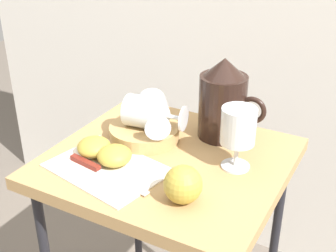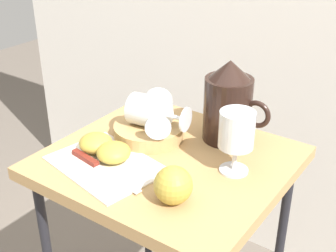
{
  "view_description": "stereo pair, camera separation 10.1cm",
  "coord_description": "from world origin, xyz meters",
  "px_view_note": "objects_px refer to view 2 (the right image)",
  "views": [
    {
      "loc": [
        0.43,
        -0.79,
        1.27
      ],
      "look_at": [
        0.0,
        0.0,
        0.81
      ],
      "focal_mm": 48.72,
      "sensor_mm": 36.0,
      "label": 1
    },
    {
      "loc": [
        0.52,
        -0.74,
        1.27
      ],
      "look_at": [
        0.0,
        0.0,
        0.81
      ],
      "focal_mm": 48.72,
      "sensor_mm": 36.0,
      "label": 2
    }
  ],
  "objects_px": {
    "wine_glass_tipped_far": "(158,109)",
    "apple_half_right": "(114,152)",
    "wine_glass_upright": "(236,133)",
    "wine_glass_tipped_near": "(149,111)",
    "pitcher": "(228,108)",
    "basket_tray": "(149,131)",
    "apple_half_left": "(96,143)",
    "apple_whole": "(173,185)",
    "knife": "(95,164)",
    "table": "(168,185)"
  },
  "relations": [
    {
      "from": "wine_glass_tipped_near",
      "to": "apple_half_right",
      "type": "height_order",
      "value": "wine_glass_tipped_near"
    },
    {
      "from": "table",
      "to": "apple_half_right",
      "type": "xyz_separation_m",
      "value": [
        -0.09,
        -0.09,
        0.1
      ]
    },
    {
      "from": "wine_glass_tipped_far",
      "to": "apple_half_right",
      "type": "height_order",
      "value": "wine_glass_tipped_far"
    },
    {
      "from": "pitcher",
      "to": "apple_whole",
      "type": "height_order",
      "value": "pitcher"
    },
    {
      "from": "pitcher",
      "to": "apple_half_left",
      "type": "height_order",
      "value": "pitcher"
    },
    {
      "from": "wine_glass_upright",
      "to": "knife",
      "type": "xyz_separation_m",
      "value": [
        -0.26,
        -0.16,
        -0.09
      ]
    },
    {
      "from": "apple_half_right",
      "to": "apple_whole",
      "type": "distance_m",
      "value": 0.2
    },
    {
      "from": "apple_half_left",
      "to": "knife",
      "type": "bearing_deg",
      "value": -49.63
    },
    {
      "from": "wine_glass_tipped_far",
      "to": "knife",
      "type": "distance_m",
      "value": 0.21
    },
    {
      "from": "wine_glass_tipped_far",
      "to": "pitcher",
      "type": "bearing_deg",
      "value": 29.2
    },
    {
      "from": "apple_half_left",
      "to": "knife",
      "type": "height_order",
      "value": "apple_half_left"
    },
    {
      "from": "basket_tray",
      "to": "wine_glass_tipped_near",
      "type": "relative_size",
      "value": 1.12
    },
    {
      "from": "apple_half_left",
      "to": "apple_half_right",
      "type": "distance_m",
      "value": 0.06
    },
    {
      "from": "apple_half_right",
      "to": "knife",
      "type": "relative_size",
      "value": 0.35
    },
    {
      "from": "apple_whole",
      "to": "knife",
      "type": "height_order",
      "value": "apple_whole"
    },
    {
      "from": "wine_glass_tipped_far",
      "to": "knife",
      "type": "height_order",
      "value": "wine_glass_tipped_far"
    },
    {
      "from": "table",
      "to": "basket_tray",
      "type": "distance_m",
      "value": 0.14
    },
    {
      "from": "wine_glass_upright",
      "to": "knife",
      "type": "relative_size",
      "value": 0.64
    },
    {
      "from": "basket_tray",
      "to": "pitcher",
      "type": "relative_size",
      "value": 0.85
    },
    {
      "from": "wine_glass_tipped_far",
      "to": "basket_tray",
      "type": "bearing_deg",
      "value": -117.65
    },
    {
      "from": "table",
      "to": "wine_glass_tipped_far",
      "type": "xyz_separation_m",
      "value": [
        -0.08,
        0.07,
        0.15
      ]
    },
    {
      "from": "apple_half_left",
      "to": "apple_whole",
      "type": "relative_size",
      "value": 1.0
    },
    {
      "from": "pitcher",
      "to": "wine_glass_tipped_near",
      "type": "bearing_deg",
      "value": -145.51
    },
    {
      "from": "apple_whole",
      "to": "wine_glass_upright",
      "type": "bearing_deg",
      "value": 74.63
    },
    {
      "from": "wine_glass_upright",
      "to": "table",
      "type": "bearing_deg",
      "value": -167.51
    },
    {
      "from": "table",
      "to": "apple_whole",
      "type": "xyz_separation_m",
      "value": [
        0.11,
        -0.13,
        0.12
      ]
    },
    {
      "from": "table",
      "to": "wine_glass_tipped_near",
      "type": "bearing_deg",
      "value": 152.13
    },
    {
      "from": "pitcher",
      "to": "wine_glass_tipped_near",
      "type": "height_order",
      "value": "pitcher"
    },
    {
      "from": "wine_glass_tipped_near",
      "to": "knife",
      "type": "relative_size",
      "value": 0.69
    },
    {
      "from": "wine_glass_tipped_near",
      "to": "apple_half_right",
      "type": "distance_m",
      "value": 0.14
    },
    {
      "from": "pitcher",
      "to": "apple_half_right",
      "type": "xyz_separation_m",
      "value": [
        -0.15,
        -0.24,
        -0.06
      ]
    },
    {
      "from": "basket_tray",
      "to": "wine_glass_tipped_far",
      "type": "height_order",
      "value": "wine_glass_tipped_far"
    },
    {
      "from": "knife",
      "to": "apple_half_left",
      "type": "bearing_deg",
      "value": 130.37
    },
    {
      "from": "pitcher",
      "to": "apple_half_right",
      "type": "height_order",
      "value": "pitcher"
    },
    {
      "from": "wine_glass_upright",
      "to": "apple_whole",
      "type": "bearing_deg",
      "value": -105.37
    },
    {
      "from": "wine_glass_tipped_near",
      "to": "apple_half_left",
      "type": "distance_m",
      "value": 0.15
    },
    {
      "from": "basket_tray",
      "to": "pitcher",
      "type": "distance_m",
      "value": 0.2
    },
    {
      "from": "wine_glass_upright",
      "to": "wine_glass_tipped_near",
      "type": "relative_size",
      "value": 0.93
    },
    {
      "from": "wine_glass_upright",
      "to": "wine_glass_tipped_near",
      "type": "xyz_separation_m",
      "value": [
        -0.24,
        0.01,
        -0.02
      ]
    },
    {
      "from": "apple_half_right",
      "to": "apple_whole",
      "type": "xyz_separation_m",
      "value": [
        0.19,
        -0.05,
        0.01
      ]
    },
    {
      "from": "table",
      "to": "wine_glass_tipped_near",
      "type": "relative_size",
      "value": 4.73
    },
    {
      "from": "basket_tray",
      "to": "wine_glass_tipped_far",
      "type": "xyz_separation_m",
      "value": [
        0.01,
        0.02,
        0.06
      ]
    },
    {
      "from": "basket_tray",
      "to": "wine_glass_upright",
      "type": "distance_m",
      "value": 0.26
    },
    {
      "from": "wine_glass_tipped_far",
      "to": "apple_half_left",
      "type": "height_order",
      "value": "wine_glass_tipped_far"
    },
    {
      "from": "wine_glass_tipped_far",
      "to": "apple_half_right",
      "type": "xyz_separation_m",
      "value": [
        -0.01,
        -0.16,
        -0.05
      ]
    },
    {
      "from": "apple_half_left",
      "to": "apple_whole",
      "type": "bearing_deg",
      "value": -12.02
    },
    {
      "from": "wine_glass_upright",
      "to": "apple_whole",
      "type": "xyz_separation_m",
      "value": [
        -0.05,
        -0.17,
        -0.06
      ]
    },
    {
      "from": "table",
      "to": "pitcher",
      "type": "xyz_separation_m",
      "value": [
        0.07,
        0.15,
        0.16
      ]
    },
    {
      "from": "basket_tray",
      "to": "knife",
      "type": "bearing_deg",
      "value": -94.19
    },
    {
      "from": "table",
      "to": "apple_half_left",
      "type": "bearing_deg",
      "value": -152.0
    }
  ]
}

